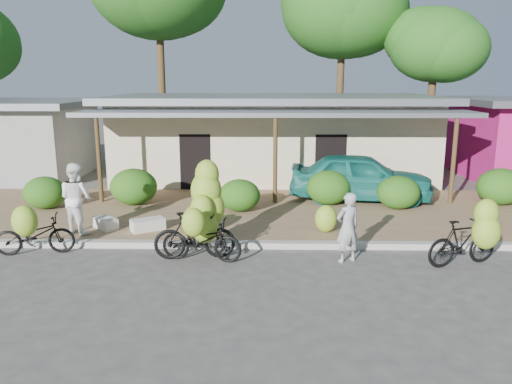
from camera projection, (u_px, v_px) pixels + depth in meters
ground at (281, 280)px, 10.11m from camera, size 100.00×100.00×0.00m
sidewalk at (276, 213)px, 14.97m from camera, size 60.00×6.00×0.12m
curb at (278, 245)px, 12.05m from camera, size 60.00×0.25×0.15m
shop_main at (273, 136)px, 20.39m from camera, size 13.00×8.50×3.35m
shop_grey at (8, 138)px, 20.65m from camera, size 7.00×6.00×3.15m
tree_center_right at (339, 7)px, 24.61m from camera, size 6.08×6.03×9.77m
tree_near_right at (430, 43)px, 23.00m from camera, size 4.41×4.22×7.27m
hedge_0 at (45, 193)px, 15.16m from camera, size 1.27×1.14×0.99m
hedge_1 at (134, 187)px, 15.64m from camera, size 1.47×1.32×1.14m
hedge_2 at (240, 195)px, 14.88m from camera, size 1.24×1.11×0.97m
hedge_3 at (328, 187)px, 15.67m from camera, size 1.40×1.26×1.09m
hedge_4 at (398, 192)px, 15.15m from camera, size 1.30×1.17×1.01m
hedge_5 at (501, 187)px, 15.65m from camera, size 1.47×1.32×1.15m
bike_far_left at (33, 233)px, 11.43m from camera, size 1.86×1.35×1.33m
bike_left at (195, 234)px, 11.14m from camera, size 1.88×1.23×1.36m
bike_center at (204, 220)px, 11.28m from camera, size 1.91×1.31×2.21m
bike_right at (469, 238)px, 10.63m from camera, size 1.79×1.36×1.64m
loose_banana_a at (194, 219)px, 12.85m from camera, size 0.56×0.48×0.71m
loose_banana_b at (205, 220)px, 12.84m from camera, size 0.52×0.44×0.65m
loose_banana_c at (326, 219)px, 12.83m from camera, size 0.57×0.49×0.72m
sack_near at (148, 225)px, 13.05m from camera, size 0.93×0.79×0.30m
sack_far at (105, 223)px, 13.22m from camera, size 0.80×0.80×0.28m
vendor at (348, 227)px, 10.99m from camera, size 0.68×0.59×1.58m
bystander at (76, 198)px, 12.69m from camera, size 1.11×1.03×1.82m
teal_van at (361, 177)px, 16.17m from camera, size 4.75×2.39×1.55m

